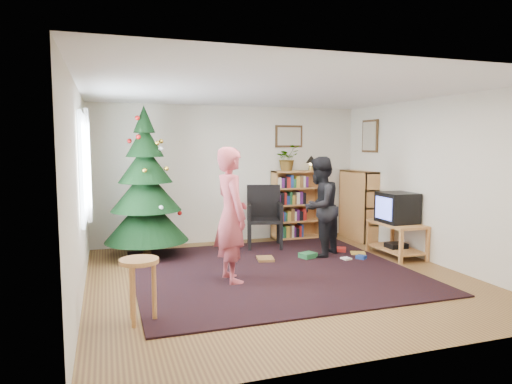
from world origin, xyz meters
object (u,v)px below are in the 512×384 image
object	(u,v)px
christmas_tree	(146,195)
stool	(139,273)
table_lamp	(311,160)
picture_right	(370,136)
crt_tv	(397,208)
bookshelf_right	(358,204)
picture_back	(289,136)
potted_plant	(287,158)
tv_stand	(396,236)
person_standing	(231,215)
person_by_chair	(319,207)
bookshelf_back	(296,204)
armchair	(262,214)

from	to	relation	value
christmas_tree	stool	world-z (taller)	christmas_tree
christmas_tree	table_lamp	size ratio (longest dim) A/B	8.41
picture_right	crt_tv	size ratio (longest dim) A/B	1.08
christmas_tree	bookshelf_right	world-z (taller)	christmas_tree
picture_back	potted_plant	bearing A→B (deg)	-122.61
tv_stand	person_standing	bearing A→B (deg)	-170.45
potted_plant	crt_tv	bearing A→B (deg)	-57.94
picture_back	crt_tv	bearing A→B (deg)	-61.63
crt_tv	christmas_tree	bearing A→B (deg)	162.01
crt_tv	person_standing	distance (m)	2.93
tv_stand	person_by_chair	world-z (taller)	person_by_chair
bookshelf_back	person_by_chair	distance (m)	1.50
potted_plant	table_lamp	world-z (taller)	potted_plant
picture_right	bookshelf_back	world-z (taller)	picture_right
picture_right	bookshelf_right	xyz separation A→B (m)	(-0.14, 0.13, -1.29)
picture_back	bookshelf_back	distance (m)	1.30
bookshelf_back	person_standing	distance (m)	3.03
christmas_tree	tv_stand	distance (m)	4.07
stool	person_by_chair	distance (m)	3.51
picture_right	table_lamp	world-z (taller)	picture_right
armchair	person_standing	size ratio (longest dim) A/B	0.61
picture_right	person_standing	distance (m)	3.75
christmas_tree	armchair	bearing A→B (deg)	3.20
picture_back	armchair	distance (m)	1.68
tv_stand	bookshelf_right	bearing A→B (deg)	85.04
picture_right	bookshelf_right	size ratio (longest dim) A/B	0.46
picture_right	person_standing	bearing A→B (deg)	-151.07
person_by_chair	armchair	bearing A→B (deg)	-94.91
picture_back	person_by_chair	world-z (taller)	picture_back
person_standing	potted_plant	world-z (taller)	potted_plant
picture_right	tv_stand	distance (m)	2.06
table_lamp	potted_plant	bearing A→B (deg)	180.00
bookshelf_right	person_by_chair	size ratio (longest dim) A/B	0.81
picture_back	picture_right	size ratio (longest dim) A/B	0.92
stool	table_lamp	world-z (taller)	table_lamp
christmas_tree	bookshelf_back	size ratio (longest dim) A/B	1.85
bookshelf_right	table_lamp	distance (m)	1.22
armchair	person_by_chair	xyz separation A→B (m)	(0.62, -0.98, 0.22)
bookshelf_right	table_lamp	xyz separation A→B (m)	(-0.78, 0.46, 0.83)
bookshelf_right	armchair	world-z (taller)	bookshelf_right
tv_stand	armchair	bearing A→B (deg)	143.44
table_lamp	stool	bearing A→B (deg)	-135.88
tv_stand	picture_right	bearing A→B (deg)	78.48
picture_back	christmas_tree	size ratio (longest dim) A/B	0.23
stool	potted_plant	world-z (taller)	potted_plant
armchair	table_lamp	bearing A→B (deg)	38.24
potted_plant	bookshelf_back	bearing A→B (deg)	0.00
stool	potted_plant	size ratio (longest dim) A/B	1.35
bookshelf_right	table_lamp	bearing A→B (deg)	59.47
armchair	stool	world-z (taller)	armchair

